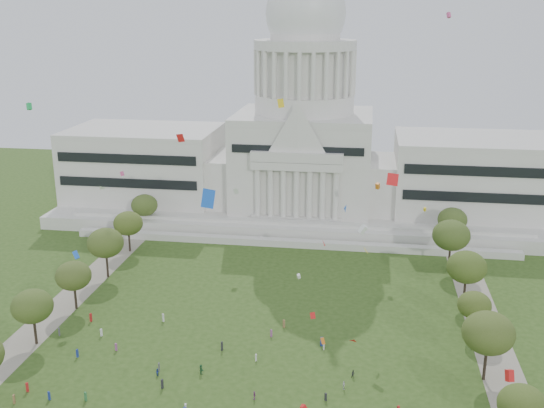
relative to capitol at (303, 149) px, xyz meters
name	(u,v)px	position (x,y,z in m)	size (l,w,h in m)	color
capitol	(303,149)	(0.00, 0.00, 0.00)	(160.00, 64.50, 91.30)	silver
path_left	(53,315)	(-48.00, -83.59, -22.28)	(8.00, 160.00, 0.04)	gray
path_right	(493,347)	(48.00, -83.59, -22.28)	(8.00, 160.00, 0.04)	gray
row_tree_r_1	(522,405)	(46.22, -115.34, -14.64)	(7.58, 7.58, 10.78)	black
row_tree_l_2	(32,306)	(-45.04, -96.29, -13.79)	(8.42, 8.42, 11.97)	black
row_tree_r_2	(488,333)	(44.17, -96.15, -12.64)	(9.55, 9.55, 13.58)	black
row_tree_l_3	(73,276)	(-44.09, -79.67, -14.09)	(8.12, 8.12, 11.55)	black
row_tree_r_3	(474,305)	(44.40, -79.10, -15.21)	(7.01, 7.01, 9.98)	black
row_tree_l_4	(105,243)	(-44.08, -61.17, -12.90)	(9.29, 9.29, 13.21)	black
row_tree_r_4	(467,267)	(44.76, -63.55, -13.01)	(9.19, 9.19, 13.06)	black
row_tree_l_5	(128,223)	(-45.22, -42.58, -13.88)	(8.33, 8.33, 11.85)	black
row_tree_r_5	(451,235)	(43.49, -43.40, -12.37)	(9.82, 9.82, 13.96)	black
row_tree_l_6	(144,205)	(-46.87, -24.45, -14.02)	(8.19, 8.19, 11.64)	black
row_tree_r_6	(452,220)	(45.96, -25.46, -13.79)	(8.42, 8.42, 11.97)	black
person_2	(353,374)	(20.10, -99.11, -21.53)	(0.74, 0.46, 1.52)	#26262B
person_4	(254,395)	(3.00, -108.85, -21.47)	(0.97, 0.53, 1.65)	#994C8C
person_5	(201,369)	(-8.45, -102.19, -21.34)	(1.78, 0.70, 1.92)	#33723F
person_8	(157,372)	(-16.44, -104.00, -21.58)	(0.69, 0.43, 1.43)	navy
person_10	(344,385)	(18.51, -103.32, -21.47)	(0.97, 0.53, 1.65)	silver
distant_crowd	(166,360)	(-16.06, -99.95, -21.42)	(57.96, 38.28, 1.94)	#B21E1E
kite_swarm	(255,248)	(1.57, -98.91, 2.49)	(89.70, 107.16, 66.85)	yellow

